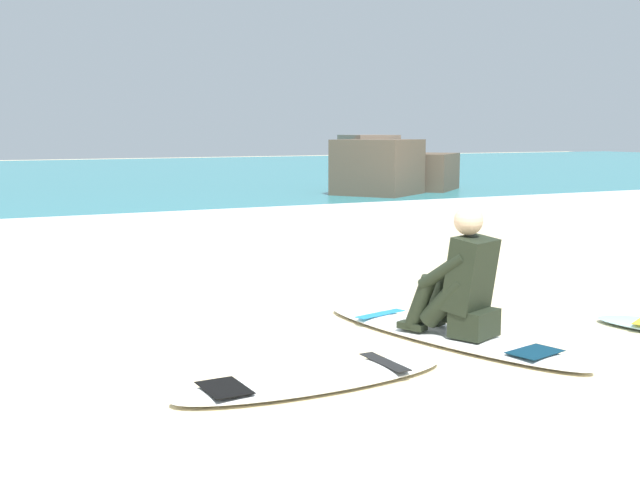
{
  "coord_description": "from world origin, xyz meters",
  "views": [
    {
      "loc": [
        -2.59,
        -4.96,
        1.56
      ],
      "look_at": [
        0.45,
        1.12,
        0.55
      ],
      "focal_mm": 45.48,
      "sensor_mm": 36.0,
      "label": 1
    }
  ],
  "objects": [
    {
      "name": "sea",
      "position": [
        0.0,
        22.46,
        0.05
      ],
      "size": [
        80.0,
        28.0,
        0.1
      ],
      "primitive_type": "cube",
      "color": "teal",
      "rests_on": "ground"
    },
    {
      "name": "breaking_foam",
      "position": [
        0.0,
        8.76,
        0.06
      ],
      "size": [
        80.0,
        0.9,
        0.11
      ],
      "primitive_type": "cube",
      "color": "white",
      "rests_on": "ground"
    },
    {
      "name": "surfboard_spare_near",
      "position": [
        -0.46,
        -0.62,
        0.04
      ],
      "size": [
        1.87,
        0.58,
        0.08
      ],
      "color": "white",
      "rests_on": "ground"
    },
    {
      "name": "surfboard_main",
      "position": [
        0.91,
        -0.08,
        0.04
      ],
      "size": [
        1.09,
        2.54,
        0.08
      ],
      "color": "white",
      "rests_on": "ground"
    },
    {
      "name": "rock_outcrop_distant",
      "position": [
        7.43,
        11.45,
        0.64
      ],
      "size": [
        4.0,
        2.92,
        1.44
      ],
      "color": "brown",
      "rests_on": "ground"
    },
    {
      "name": "surfer_seated",
      "position": [
        0.93,
        -0.23,
        0.44
      ],
      "size": [
        0.57,
        0.77,
        0.95
      ],
      "color": "black",
      "rests_on": "surfboard_main"
    },
    {
      "name": "ground_plane",
      "position": [
        0.0,
        0.0,
        0.0
      ],
      "size": [
        80.0,
        80.0,
        0.0
      ],
      "primitive_type": "plane",
      "color": "beige"
    }
  ]
}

